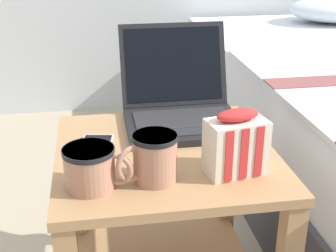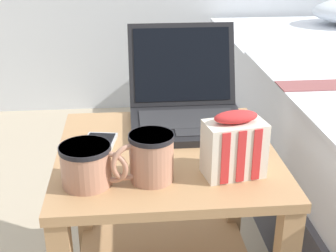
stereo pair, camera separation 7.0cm
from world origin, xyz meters
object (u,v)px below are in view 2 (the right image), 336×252
Objects in this scene: mug_front_left at (87,163)px; snack_bag at (234,146)px; laptop at (186,104)px; mug_front_right at (150,155)px; cell_phone at (97,146)px.

snack_bag is (0.31, 0.01, 0.02)m from mug_front_left.
mug_front_right is (-0.12, -0.31, 0.01)m from laptop.
laptop reaches higher than mug_front_left.
cell_phone is at bearing 86.47° from mug_front_left.
mug_front_left is at bearing -93.53° from cell_phone.
mug_front_right reaches higher than cell_phone.
laptop is at bearing 52.50° from mug_front_left.
snack_bag reaches higher than cell_phone.
mug_front_right is at bearing 2.70° from mug_front_left.
cell_phone is at bearing 151.79° from snack_bag.
snack_bag is at bearing -28.21° from cell_phone.
laptop is 0.33m from mug_front_right.
cell_phone is (0.01, 0.17, -0.04)m from mug_front_left.
mug_front_left is at bearing -127.50° from laptop.
laptop reaches higher than mug_front_right.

